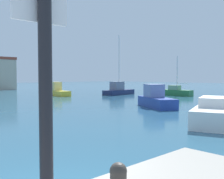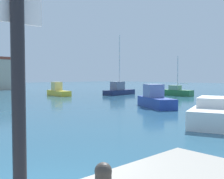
{
  "view_description": "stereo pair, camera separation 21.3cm",
  "coord_description": "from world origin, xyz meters",
  "px_view_note": "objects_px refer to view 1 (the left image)",
  "views": [
    {
      "loc": [
        -2.42,
        -4.63,
        2.57
      ],
      "look_at": [
        17.3,
        16.26,
        1.14
      ],
      "focal_mm": 43.0,
      "sensor_mm": 36.0,
      "label": 1
    },
    {
      "loc": [
        -2.27,
        -4.78,
        2.57
      ],
      "look_at": [
        17.3,
        16.26,
        1.14
      ],
      "focal_mm": 43.0,
      "sensor_mm": 36.0,
      "label": 2
    }
  ],
  "objects_px": {
    "sailboat_navy_near_pier": "(118,90)",
    "motorboat_blue_far_right": "(156,99)",
    "motorboat_yellow_distant_north": "(58,91)",
    "sailboat_green_mid_harbor": "(176,92)",
    "motorboat_white_center_channel": "(219,111)"
  },
  "relations": [
    {
      "from": "motorboat_yellow_distant_north",
      "to": "motorboat_blue_far_right",
      "type": "bearing_deg",
      "value": -94.06
    },
    {
      "from": "sailboat_navy_near_pier",
      "to": "motorboat_blue_far_right",
      "type": "relative_size",
      "value": 1.73
    },
    {
      "from": "sailboat_green_mid_harbor",
      "to": "motorboat_yellow_distant_north",
      "type": "xyz_separation_m",
      "value": [
        -11.36,
        10.91,
        0.03
      ]
    },
    {
      "from": "sailboat_green_mid_harbor",
      "to": "motorboat_white_center_channel",
      "type": "bearing_deg",
      "value": -140.11
    },
    {
      "from": "motorboat_yellow_distant_north",
      "to": "sailboat_navy_near_pier",
      "type": "bearing_deg",
      "value": -30.59
    },
    {
      "from": "sailboat_navy_near_pier",
      "to": "motorboat_blue_far_right",
      "type": "height_order",
      "value": "sailboat_navy_near_pier"
    },
    {
      "from": "motorboat_yellow_distant_north",
      "to": "sailboat_green_mid_harbor",
      "type": "bearing_deg",
      "value": -43.84
    },
    {
      "from": "sailboat_navy_near_pier",
      "to": "motorboat_blue_far_right",
      "type": "bearing_deg",
      "value": -123.02
    },
    {
      "from": "sailboat_navy_near_pier",
      "to": "motorboat_white_center_channel",
      "type": "height_order",
      "value": "sailboat_navy_near_pier"
    },
    {
      "from": "sailboat_green_mid_harbor",
      "to": "motorboat_white_center_channel",
      "type": "distance_m",
      "value": 20.23
    },
    {
      "from": "sailboat_navy_near_pier",
      "to": "motorboat_yellow_distant_north",
      "type": "distance_m",
      "value": 8.32
    },
    {
      "from": "motorboat_white_center_channel",
      "to": "motorboat_blue_far_right",
      "type": "bearing_deg",
      "value": 66.51
    },
    {
      "from": "sailboat_green_mid_harbor",
      "to": "motorboat_yellow_distant_north",
      "type": "height_order",
      "value": "sailboat_green_mid_harbor"
    },
    {
      "from": "sailboat_navy_near_pier",
      "to": "sailboat_green_mid_harbor",
      "type": "bearing_deg",
      "value": -57.82
    },
    {
      "from": "sailboat_navy_near_pier",
      "to": "motorboat_white_center_channel",
      "type": "xyz_separation_m",
      "value": [
        -11.32,
        -19.66,
        -0.11
      ]
    }
  ]
}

